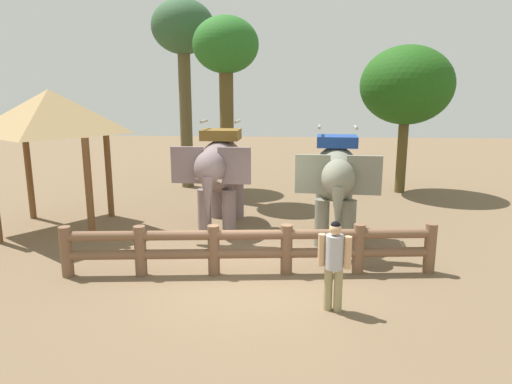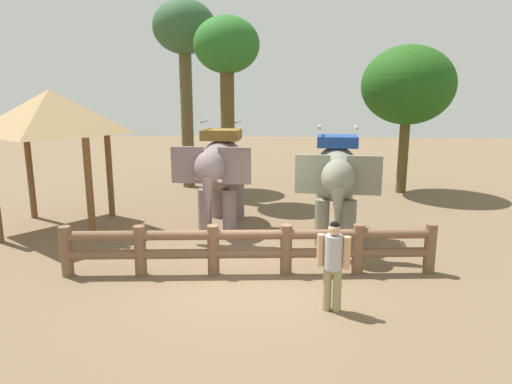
{
  "view_description": "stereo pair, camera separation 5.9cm",
  "coord_description": "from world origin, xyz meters",
  "px_view_note": "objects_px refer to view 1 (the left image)",
  "views": [
    {
      "loc": [
        0.8,
        -8.69,
        3.69
      ],
      "look_at": [
        0.0,
        1.73,
        1.4
      ],
      "focal_mm": 32.17,
      "sensor_mm": 36.0,
      "label": 1
    },
    {
      "loc": [
        0.86,
        -8.69,
        3.69
      ],
      "look_at": [
        0.0,
        1.73,
        1.4
      ],
      "focal_mm": 32.17,
      "sensor_mm": 36.0,
      "label": 2
    }
  ],
  "objects_px": {
    "tree_far_right": "(406,86)",
    "log_fence": "(250,246)",
    "tree_back_center": "(183,36)",
    "tree_far_left": "(226,54)",
    "elephant_center": "(336,177)",
    "elephant_near_left": "(220,169)",
    "tourist_woman_in_black": "(334,259)",
    "thatched_shelter": "(50,114)"
  },
  "relations": [
    {
      "from": "tree_far_right",
      "to": "log_fence",
      "type": "bearing_deg",
      "value": -120.38
    },
    {
      "from": "tourist_woman_in_black",
      "to": "tree_back_center",
      "type": "distance_m",
      "value": 12.31
    },
    {
      "from": "log_fence",
      "to": "tree_far_right",
      "type": "height_order",
      "value": "tree_far_right"
    },
    {
      "from": "thatched_shelter",
      "to": "tree_far_right",
      "type": "relative_size",
      "value": 0.71
    },
    {
      "from": "elephant_near_left",
      "to": "tree_back_center",
      "type": "relative_size",
      "value": 0.49
    },
    {
      "from": "thatched_shelter",
      "to": "tourist_woman_in_black",
      "type": "bearing_deg",
      "value": -31.62
    },
    {
      "from": "log_fence",
      "to": "elephant_center",
      "type": "bearing_deg",
      "value": 52.21
    },
    {
      "from": "elephant_center",
      "to": "thatched_shelter",
      "type": "distance_m",
      "value": 7.63
    },
    {
      "from": "elephant_near_left",
      "to": "thatched_shelter",
      "type": "relative_size",
      "value": 0.91
    },
    {
      "from": "elephant_center",
      "to": "tree_back_center",
      "type": "height_order",
      "value": "tree_back_center"
    },
    {
      "from": "log_fence",
      "to": "thatched_shelter",
      "type": "relative_size",
      "value": 2.04
    },
    {
      "from": "tree_back_center",
      "to": "tourist_woman_in_black",
      "type": "bearing_deg",
      "value": -64.77
    },
    {
      "from": "elephant_near_left",
      "to": "tourist_woman_in_black",
      "type": "relative_size",
      "value": 2.15
    },
    {
      "from": "log_fence",
      "to": "tree_far_right",
      "type": "bearing_deg",
      "value": 59.62
    },
    {
      "from": "tourist_woman_in_black",
      "to": "tree_far_right",
      "type": "xyz_separation_m",
      "value": [
        3.34,
        9.83,
        2.97
      ]
    },
    {
      "from": "thatched_shelter",
      "to": "elephant_near_left",
      "type": "bearing_deg",
      "value": 5.31
    },
    {
      "from": "tree_back_center",
      "to": "log_fence",
      "type": "bearing_deg",
      "value": -69.54
    },
    {
      "from": "tree_far_left",
      "to": "tree_far_right",
      "type": "relative_size",
      "value": 1.14
    },
    {
      "from": "elephant_near_left",
      "to": "tree_far_left",
      "type": "distance_m",
      "value": 4.53
    },
    {
      "from": "elephant_center",
      "to": "tourist_woman_in_black",
      "type": "relative_size",
      "value": 2.1
    },
    {
      "from": "tourist_woman_in_black",
      "to": "tree_far_right",
      "type": "bearing_deg",
      "value": 71.25
    },
    {
      "from": "tree_far_left",
      "to": "tree_back_center",
      "type": "bearing_deg",
      "value": 129.83
    },
    {
      "from": "elephant_near_left",
      "to": "tree_far_right",
      "type": "bearing_deg",
      "value": 40.07
    },
    {
      "from": "tree_far_right",
      "to": "tree_back_center",
      "type": "bearing_deg",
      "value": 177.06
    },
    {
      "from": "log_fence",
      "to": "tree_far_left",
      "type": "bearing_deg",
      "value": 101.86
    },
    {
      "from": "tree_back_center",
      "to": "tree_far_right",
      "type": "relative_size",
      "value": 1.32
    },
    {
      "from": "elephant_near_left",
      "to": "tree_far_left",
      "type": "bearing_deg",
      "value": 94.45
    },
    {
      "from": "elephant_near_left",
      "to": "tourist_woman_in_black",
      "type": "bearing_deg",
      "value": -60.8
    },
    {
      "from": "elephant_near_left",
      "to": "elephant_center",
      "type": "relative_size",
      "value": 1.02
    },
    {
      "from": "log_fence",
      "to": "elephant_near_left",
      "type": "distance_m",
      "value": 3.63
    },
    {
      "from": "tree_far_left",
      "to": "elephant_near_left",
      "type": "bearing_deg",
      "value": -85.55
    },
    {
      "from": "tree_far_left",
      "to": "tree_far_right",
      "type": "distance_m",
      "value": 6.6
    },
    {
      "from": "elephant_near_left",
      "to": "thatched_shelter",
      "type": "bearing_deg",
      "value": -174.69
    },
    {
      "from": "elephant_near_left",
      "to": "tree_far_left",
      "type": "height_order",
      "value": "tree_far_left"
    },
    {
      "from": "elephant_center",
      "to": "tree_far_right",
      "type": "height_order",
      "value": "tree_far_right"
    },
    {
      "from": "thatched_shelter",
      "to": "log_fence",
      "type": "bearing_deg",
      "value": -27.52
    },
    {
      "from": "tree_back_center",
      "to": "tree_far_left",
      "type": "bearing_deg",
      "value": -50.17
    },
    {
      "from": "log_fence",
      "to": "thatched_shelter",
      "type": "distance_m",
      "value": 6.73
    },
    {
      "from": "elephant_center",
      "to": "tourist_woman_in_black",
      "type": "distance_m",
      "value": 4.05
    },
    {
      "from": "elephant_center",
      "to": "tree_back_center",
      "type": "xyz_separation_m",
      "value": [
        -5.2,
        6.28,
        4.11
      ]
    },
    {
      "from": "log_fence",
      "to": "tree_far_left",
      "type": "distance_m",
      "value": 7.87
    },
    {
      "from": "log_fence",
      "to": "tourist_woman_in_black",
      "type": "distance_m",
      "value": 2.17
    }
  ]
}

